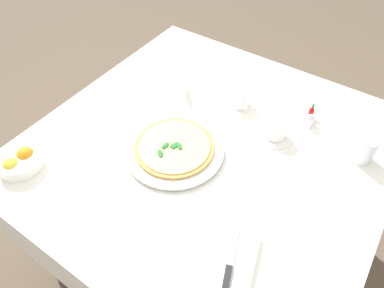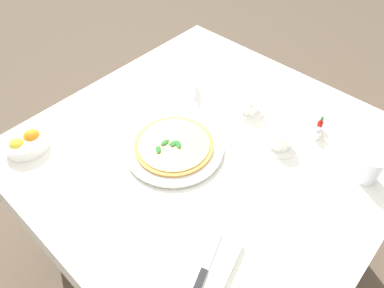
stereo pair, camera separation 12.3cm
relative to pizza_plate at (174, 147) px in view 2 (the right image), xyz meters
The scene contains 14 objects.
ground_plane 0.78m from the pizza_plate, 40.20° to the right, with size 8.00×8.00×0.00m, color brown.
dining_table 0.19m from the pizza_plate, 40.20° to the right, with size 1.21×1.21×0.76m.
pizza_plate is the anchor object (origin of this frame).
pizza 0.01m from the pizza_plate, 164.72° to the left, with size 0.28×0.28×0.02m.
coffee_cup_center_back 0.37m from the pizza_plate, 44.77° to the right, with size 0.13×0.13×0.07m.
coffee_cup_far_left 0.35m from the pizza_plate, 11.91° to the right, with size 0.13×0.13×0.07m.
water_glass_left_edge 0.65m from the pizza_plate, 58.70° to the right, with size 0.07×0.07×0.10m.
napkin_folded 0.45m from the pizza_plate, 124.54° to the right, with size 0.25×0.18×0.02m.
dinner_knife 0.45m from the pizza_plate, 124.33° to the right, with size 0.19×0.08×0.01m.
citrus_bowl 0.52m from the pizza_plate, 131.19° to the left, with size 0.15×0.15×0.07m.
hot_sauce_bottle 0.53m from the pizza_plate, 38.80° to the right, with size 0.02×0.02×0.08m.
salt_shaker 0.55m from the pizza_plate, 36.15° to the right, with size 0.03×0.03×0.06m.
pepper_shaker 0.52m from the pizza_plate, 41.61° to the right, with size 0.03×0.03×0.06m.
menu_card 0.33m from the pizza_plate, 28.62° to the left, with size 0.07×0.06×0.06m.
Camera 2 is at (-0.66, -0.52, 1.68)m, focal length 32.63 mm.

